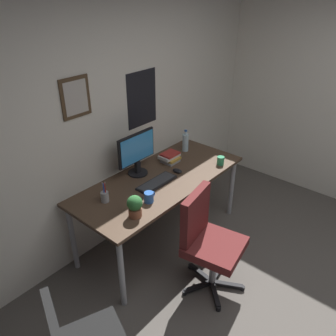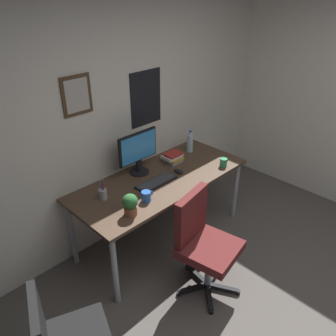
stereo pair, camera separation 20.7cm
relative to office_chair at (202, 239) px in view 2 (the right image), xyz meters
name	(u,v)px [view 2 (the right image)]	position (x,y,z in m)	size (l,w,h in m)	color
wall_back	(120,116)	(0.11, 1.19, 0.77)	(4.40, 0.10, 2.60)	silver
desk	(161,184)	(0.20, 0.72, 0.16)	(1.84, 0.79, 0.75)	#4C3828
office_chair	(202,239)	(0.00, 0.00, 0.00)	(0.57, 0.57, 0.95)	#591E1E
monitor	(138,151)	(0.13, 0.95, 0.47)	(0.46, 0.20, 0.43)	black
keyboard	(156,182)	(0.10, 0.67, 0.24)	(0.43, 0.15, 0.03)	black
computer_mouse	(179,171)	(0.40, 0.66, 0.24)	(0.06, 0.11, 0.04)	black
water_bottle	(190,143)	(0.85, 0.91, 0.33)	(0.07, 0.07, 0.25)	silver
coffee_mug_near	(224,162)	(0.83, 0.42, 0.27)	(0.11, 0.07, 0.09)	#2D8C59
coffee_mug_far	(146,196)	(-0.16, 0.52, 0.27)	(0.12, 0.08, 0.10)	#2659B2
potted_plant	(130,204)	(-0.39, 0.47, 0.33)	(0.13, 0.13, 0.19)	brown
pen_cup	(103,194)	(-0.41, 0.82, 0.28)	(0.07, 0.07, 0.20)	#9EA0A5
book_stack_left	(173,157)	(0.53, 0.87, 0.28)	(0.22, 0.17, 0.10)	gray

